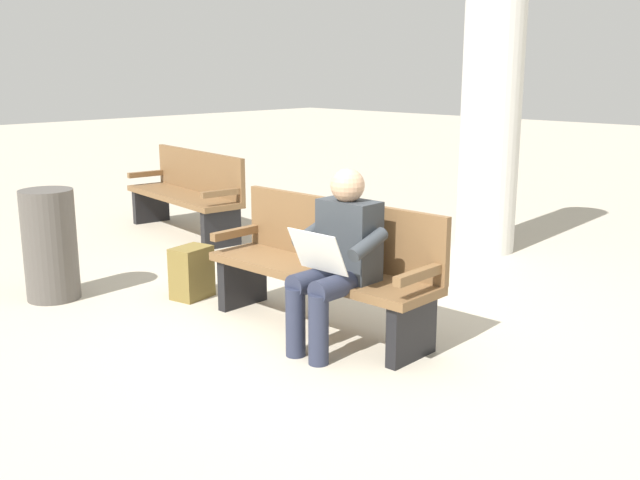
# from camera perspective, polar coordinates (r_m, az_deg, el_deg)

# --- Properties ---
(ground_plane) EXTENTS (40.00, 40.00, 0.00)m
(ground_plane) POSITION_cam_1_polar(r_m,az_deg,el_deg) (5.22, -0.11, -6.94)
(ground_plane) COLOR #B7AD99
(bench_near) EXTENTS (1.81, 0.52, 0.90)m
(bench_near) POSITION_cam_1_polar(r_m,az_deg,el_deg) (5.13, 0.43, -1.92)
(bench_near) COLOR brown
(bench_near) RESTS_ON ground
(person_seated) EXTENTS (0.58, 0.58, 1.18)m
(person_seated) POSITION_cam_1_polar(r_m,az_deg,el_deg) (4.71, 1.37, -1.17)
(person_seated) COLOR #33383D
(person_seated) RESTS_ON ground
(backpack) EXTENTS (0.31, 0.34, 0.42)m
(backpack) POSITION_cam_1_polar(r_m,az_deg,el_deg) (5.95, -9.96, -2.52)
(backpack) COLOR brown
(backpack) RESTS_ON ground
(bench_far) EXTENTS (1.85, 0.71, 0.90)m
(bench_far) POSITION_cam_1_polar(r_m,az_deg,el_deg) (8.23, -10.18, 3.69)
(bench_far) COLOR brown
(bench_far) RESTS_ON ground
(support_pillar) EXTENTS (0.58, 0.58, 3.09)m
(support_pillar) POSITION_cam_1_polar(r_m,az_deg,el_deg) (7.39, 13.18, 10.95)
(support_pillar) COLOR silver
(support_pillar) RESTS_ON ground
(trash_bin) EXTENTS (0.41, 0.41, 0.88)m
(trash_bin) POSITION_cam_1_polar(r_m,az_deg,el_deg) (6.15, -20.18, -0.36)
(trash_bin) COLOR #514C47
(trash_bin) RESTS_ON ground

